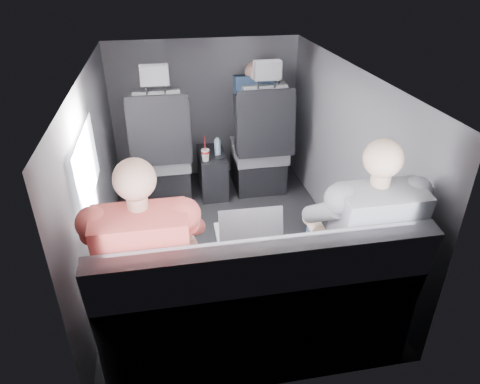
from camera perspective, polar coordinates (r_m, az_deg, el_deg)
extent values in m
plane|color=black|center=(3.41, -1.72, -6.91)|extent=(2.60, 2.60, 0.00)
plane|color=#B2B2AD|center=(2.84, -2.13, 15.72)|extent=(2.60, 2.60, 0.00)
cube|color=#56565B|center=(3.08, -18.69, 1.86)|extent=(0.02, 2.60, 1.35)
cube|color=#56565B|center=(3.31, 13.75, 4.49)|extent=(0.02, 2.60, 1.35)
cube|color=#56565B|center=(4.27, -4.62, 10.82)|extent=(1.80, 0.02, 1.35)
cube|color=#56565B|center=(2.00, 3.95, -12.80)|extent=(1.80, 0.02, 1.35)
cube|color=white|center=(2.71, -19.68, 3.27)|extent=(0.02, 0.75, 0.42)
cube|color=black|center=(3.71, 3.45, 10.07)|extent=(0.35, 0.11, 0.59)
cube|color=black|center=(4.10, -10.00, 1.69)|extent=(0.46, 0.48, 0.30)
cube|color=#5D5D62|center=(3.98, -10.27, 4.50)|extent=(0.48, 0.46, 0.14)
cube|color=#5D5D62|center=(3.66, -10.70, 8.49)|extent=(0.38, 0.18, 0.61)
cube|color=black|center=(3.68, -14.10, 7.73)|extent=(0.08, 0.21, 0.53)
cube|color=black|center=(3.67, -7.19, 8.35)|extent=(0.08, 0.21, 0.53)
cube|color=black|center=(3.60, -10.66, 7.99)|extent=(0.50, 0.11, 0.58)
cube|color=#5D5D62|center=(3.49, -11.36, 15.04)|extent=(0.22, 0.10, 0.15)
cube|color=black|center=(4.18, 2.39, 2.74)|extent=(0.46, 0.48, 0.30)
cube|color=#5D5D62|center=(4.07, 2.52, 5.52)|extent=(0.48, 0.46, 0.14)
cube|color=#5D5D62|center=(3.75, 3.31, 9.50)|extent=(0.38, 0.18, 0.61)
cube|color=black|center=(3.72, -0.04, 8.87)|extent=(0.08, 0.21, 0.53)
cube|color=black|center=(3.82, 6.56, 9.23)|extent=(0.08, 0.21, 0.53)
cube|color=black|center=(3.70, 3.55, 9.02)|extent=(0.50, 0.11, 0.58)
cube|color=#5D5D62|center=(3.59, 3.67, 15.91)|extent=(0.22, 0.10, 0.15)
cube|color=black|center=(4.06, -3.69, 2.61)|extent=(0.24, 0.48, 0.40)
cylinder|color=black|center=(3.86, -4.30, 4.50)|extent=(0.09, 0.09, 0.01)
cylinder|color=black|center=(3.87, -2.68, 4.63)|extent=(0.09, 0.09, 0.01)
cube|color=#5D5D62|center=(2.50, 1.99, -16.28)|extent=(1.60, 0.50, 0.45)
cube|color=#5D5D62|center=(2.03, 3.61, -11.77)|extent=(1.60, 0.17, 0.47)
cylinder|color=red|center=(3.79, -4.66, 5.35)|extent=(0.08, 0.08, 0.02)
cylinder|color=white|center=(3.79, -4.67, 5.60)|extent=(0.08, 0.08, 0.01)
cylinder|color=red|center=(3.76, -4.71, 6.53)|extent=(0.01, 0.01, 0.12)
cylinder|color=#AACBE7|center=(3.90, -3.03, 5.91)|extent=(0.06, 0.06, 0.14)
cylinder|color=#AACBE7|center=(3.87, -3.06, 7.04)|extent=(0.03, 0.03, 0.02)
cube|color=silver|center=(2.46, -11.63, -6.80)|extent=(0.45, 0.41, 0.02)
cube|color=silver|center=(2.44, -11.65, -6.79)|extent=(0.33, 0.28, 0.00)
cube|color=silver|center=(2.52, -11.66, -5.55)|extent=(0.12, 0.11, 0.00)
cube|color=silver|center=(2.25, -11.95, -6.47)|extent=(0.35, 0.25, 0.25)
cube|color=silver|center=(2.25, -11.94, -6.41)|extent=(0.30, 0.22, 0.22)
cube|color=#B1B1B6|center=(2.50, 0.78, -5.45)|extent=(0.35, 0.25, 0.02)
cube|color=silver|center=(2.48, 0.85, -5.44)|extent=(0.29, 0.14, 0.00)
cube|color=#B1B1B6|center=(2.55, 0.47, -4.34)|extent=(0.11, 0.06, 0.00)
cube|color=#B1B1B6|center=(2.31, 1.53, -5.02)|extent=(0.35, 0.08, 0.23)
cube|color=silver|center=(2.31, 1.50, -4.97)|extent=(0.31, 0.06, 0.20)
cube|color=black|center=(2.61, 14.17, -4.85)|extent=(0.31, 0.23, 0.02)
cube|color=black|center=(2.59, 14.33, -4.83)|extent=(0.25, 0.13, 0.00)
cube|color=black|center=(2.65, 13.68, -3.92)|extent=(0.09, 0.05, 0.00)
cube|color=black|center=(2.45, 15.64, -4.42)|extent=(0.30, 0.08, 0.20)
cube|color=silver|center=(2.46, 15.57, -4.37)|extent=(0.26, 0.06, 0.17)
cube|color=#2D2D31|center=(2.38, -14.65, -10.86)|extent=(0.15, 0.45, 0.13)
cube|color=#2D2D31|center=(2.36, -9.09, -10.43)|extent=(0.15, 0.45, 0.13)
cube|color=#2D2D31|center=(2.74, -13.67, -12.40)|extent=(0.13, 0.13, 0.45)
cube|color=#2D2D31|center=(2.73, -8.83, -12.03)|extent=(0.13, 0.13, 0.45)
cube|color=#BA533D|center=(2.05, -12.59, -8.74)|extent=(0.41, 0.28, 0.56)
sphere|color=tan|center=(1.87, -13.89, 1.65)|extent=(0.19, 0.19, 0.19)
cylinder|color=tan|center=(2.36, -17.31, -6.77)|extent=(0.12, 0.29, 0.12)
cylinder|color=tan|center=(2.33, -7.19, -5.94)|extent=(0.12, 0.29, 0.12)
cube|color=navy|center=(2.52, 12.16, -7.93)|extent=(0.16, 0.46, 0.13)
cube|color=navy|center=(2.60, 16.86, -7.21)|extent=(0.16, 0.46, 0.13)
cube|color=navy|center=(2.87, 9.82, -9.81)|extent=(0.13, 0.13, 0.45)
cube|color=navy|center=(2.94, 14.06, -9.15)|extent=(0.13, 0.13, 0.45)
cube|color=slate|center=(2.27, 17.32, -5.32)|extent=(0.41, 0.28, 0.56)
sphere|color=beige|center=(2.10, 18.57, 4.29)|extent=(0.19, 0.19, 0.19)
cylinder|color=beige|center=(2.45, 9.84, -4.12)|extent=(0.12, 0.29, 0.12)
cylinder|color=beige|center=(2.62, 18.45, -3.07)|extent=(0.12, 0.29, 0.12)
cube|color=navy|center=(4.09, 2.01, 11.65)|extent=(0.38, 0.24, 0.55)
sphere|color=tan|center=(4.03, 2.02, 15.71)|extent=(0.19, 0.19, 0.19)
cube|color=navy|center=(4.24, 1.77, 8.16)|extent=(0.32, 0.38, 0.11)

